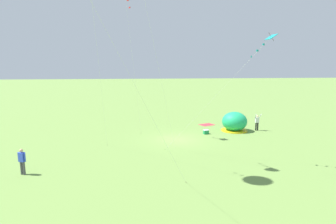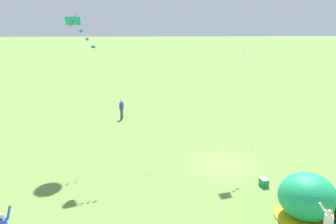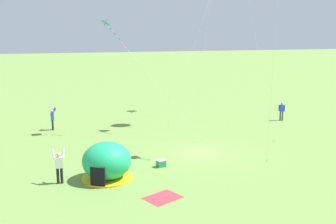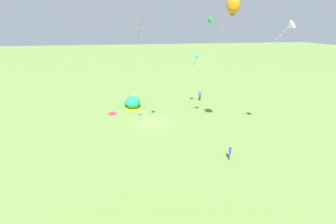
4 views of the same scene
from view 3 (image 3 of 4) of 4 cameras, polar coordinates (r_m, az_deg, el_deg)
ground_plane at (r=26.62m, az=4.79°, el=-6.06°), size 300.00×300.00×0.00m
popup_tent at (r=22.04m, az=-8.88°, el=-7.15°), size 2.81×2.81×2.10m
picnic_blanket at (r=19.75m, az=-0.77°, el=-12.32°), size 2.07×1.85×0.01m
cooler_box at (r=23.97m, az=-1.01°, el=-7.44°), size 0.59×0.47×0.44m
person_with_toddler at (r=34.15m, az=-16.42°, el=-0.88°), size 0.48×0.68×1.89m
person_watching_sky at (r=21.96m, az=-15.51°, el=-7.51°), size 0.68×0.49×1.89m
person_far_back at (r=37.86m, az=16.17°, el=0.24°), size 0.55×0.37×1.72m
kite_teal at (r=31.40m, az=-8.28°, el=11.83°), size 6.63×5.10×9.04m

